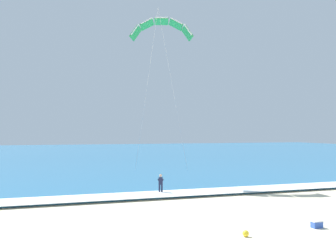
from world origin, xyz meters
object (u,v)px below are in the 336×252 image
(kite_primary, at_px, (161,27))
(cooler_box, at_px, (317,224))
(kitesurfer, at_px, (161,183))
(beach_ball, at_px, (246,233))
(surfboard, at_px, (161,195))

(kite_primary, bearing_deg, cooler_box, -84.18)
(kitesurfer, distance_m, beach_ball, 13.22)
(surfboard, bearing_deg, beach_ball, -88.82)
(kitesurfer, height_order, kite_primary, kite_primary)
(kite_primary, distance_m, cooler_box, 26.41)
(cooler_box, height_order, beach_ball, cooler_box)
(kitesurfer, xyz_separation_m, cooler_box, (4.77, -12.87, -0.74))
(kitesurfer, height_order, beach_ball, kitesurfer)
(surfboard, xyz_separation_m, beach_ball, (0.27, -13.18, 0.14))
(kitesurfer, height_order, cooler_box, kitesurfer)
(beach_ball, bearing_deg, cooler_box, 4.24)
(kitesurfer, bearing_deg, kite_primary, 72.15)
(surfboard, relative_size, beach_ball, 4.49)
(kitesurfer, distance_m, cooler_box, 13.74)
(surfboard, height_order, kitesurfer, kitesurfer)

